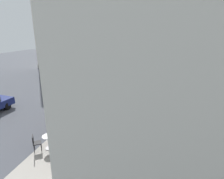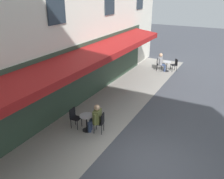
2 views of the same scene
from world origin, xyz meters
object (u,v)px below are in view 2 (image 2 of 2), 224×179
cafe_table_mid_terrace (167,65)px  cafe_chair_black_facing_street (158,64)px  cafe_table_near_entrance (87,121)px  cafe_chair_black_near_door (100,121)px  cafe_chair_black_corner_left (74,116)px  seated_patron_in_grey (161,62)px  seated_companion_in_olive (96,117)px  cafe_chair_black_by_window (175,64)px

cafe_table_mid_terrace → cafe_chair_black_facing_street: 0.63m
cafe_table_near_entrance → cafe_chair_black_near_door: (-0.15, 0.62, 0.06)m
cafe_chair_black_near_door → cafe_chair_black_corner_left: same height
cafe_chair_black_near_door → cafe_chair_black_facing_street: same height
cafe_table_mid_terrace → seated_patron_in_grey: (0.10, -0.40, 0.23)m
cafe_chair_black_near_door → cafe_table_near_entrance: bearing=-76.7°
cafe_chair_black_facing_street → seated_companion_in_olive: 9.39m
cafe_table_near_entrance → seated_patron_in_grey: size_ratio=0.55×
cafe_chair_black_by_window → seated_companion_in_olive: bearing=-5.0°
cafe_table_near_entrance → cafe_chair_black_corner_left: bearing=-88.4°
seated_companion_in_olive → cafe_chair_black_by_window: bearing=175.0°
cafe_chair_black_corner_left → cafe_table_mid_terrace: bearing=171.8°
seated_patron_in_grey → cafe_chair_black_by_window: bearing=117.6°
cafe_table_near_entrance → cafe_chair_black_by_window: bearing=172.8°
cafe_chair_black_corner_left → seated_companion_in_olive: seated_companion_in_olive is taller
cafe_chair_black_corner_left → cafe_table_mid_terrace: 9.75m
cafe_table_mid_terrace → cafe_chair_black_by_window: 0.63m
cafe_table_near_entrance → cafe_chair_black_by_window: (-10.01, 1.27, 0.06)m
cafe_chair_black_by_window → cafe_chair_black_facing_street: size_ratio=1.00×
cafe_chair_black_near_door → cafe_chair_black_by_window: same height
cafe_table_near_entrance → cafe_chair_black_corner_left: 0.63m
seated_patron_in_grey → seated_companion_in_olive: size_ratio=1.03×
cafe_table_mid_terrace → seated_companion_in_olive: seated_companion_in_olive is taller
cafe_table_near_entrance → seated_companion_in_olive: 0.47m
cafe_table_near_entrance → cafe_chair_black_facing_street: (-9.48, 0.15, 0.06)m
cafe_chair_black_by_window → seated_patron_in_grey: size_ratio=0.67×
cafe_chair_black_by_window → seated_companion_in_olive: 9.95m
cafe_chair_black_by_window → cafe_chair_black_corner_left: bearing=-10.8°
cafe_chair_black_facing_street → seated_companion_in_olive: size_ratio=0.69×
cafe_table_near_entrance → seated_patron_in_grey: bearing=177.8°
cafe_chair_black_corner_left → cafe_chair_black_by_window: 10.20m
cafe_chair_black_facing_street → seated_companion_in_olive: seated_companion_in_olive is taller
cafe_table_mid_terrace → seated_companion_in_olive: bearing=-2.2°
cafe_table_near_entrance → seated_companion_in_olive: seated_companion_in_olive is taller
cafe_table_near_entrance → cafe_chair_black_by_window: 10.09m
cafe_chair_black_corner_left → seated_companion_in_olive: bearing=96.3°
cafe_table_near_entrance → cafe_chair_black_corner_left: size_ratio=0.82×
cafe_chair_black_near_door → seated_companion_in_olive: size_ratio=0.69×
cafe_chair_black_near_door → cafe_chair_black_facing_street: size_ratio=1.00×
cafe_chair_black_corner_left → cafe_chair_black_facing_street: size_ratio=1.00×
cafe_chair_black_near_door → cafe_chair_black_facing_street: 9.35m
cafe_table_near_entrance → cafe_chair_black_facing_street: 9.48m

